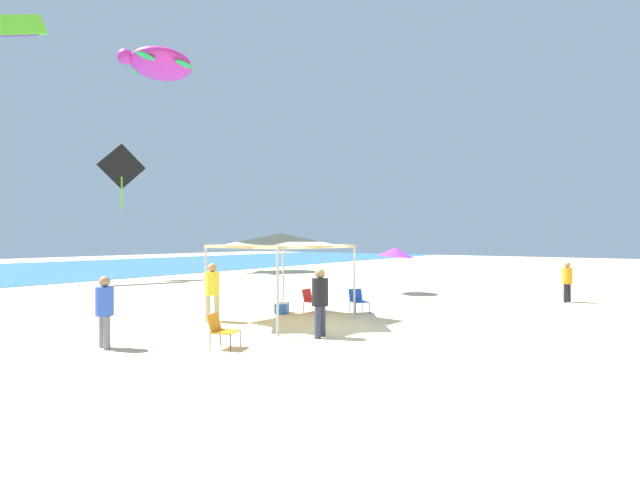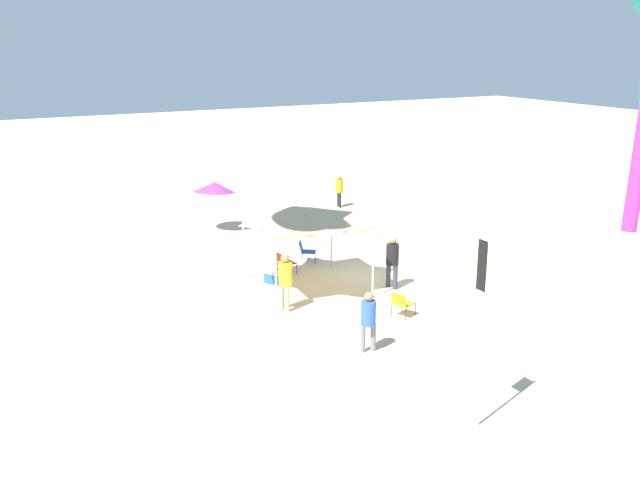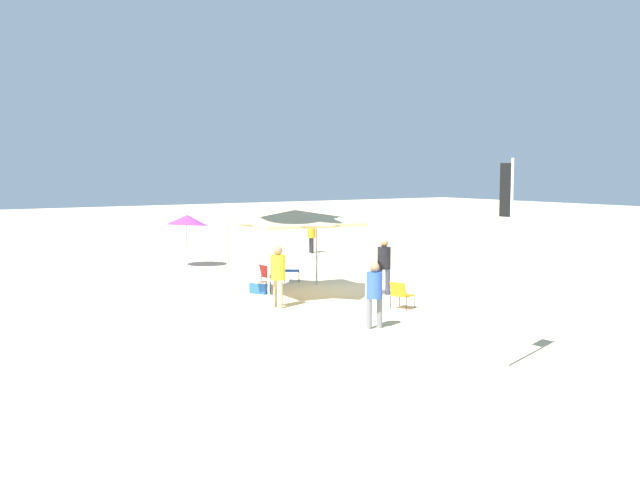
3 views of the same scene
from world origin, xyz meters
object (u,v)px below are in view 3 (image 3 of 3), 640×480
at_px(folding_chair_left_of_tent, 269,275).
at_px(person_kite_handler, 374,290).
at_px(folding_chair_right_of_tent, 401,293).
at_px(banner_flag, 509,243).
at_px(canopy_tent, 295,218).
at_px(beach_umbrella, 187,220).
at_px(person_watching_sky, 278,271).
at_px(person_by_tent, 384,262).
at_px(folding_chair_facing_ocean, 289,269).
at_px(cooler_box, 260,287).
at_px(person_beachcomber, 311,233).

xyz_separation_m(folding_chair_left_of_tent, person_kite_handler, (-7.02, 0.85, 0.53)).
bearing_deg(folding_chair_right_of_tent, banner_flag, 139.34).
xyz_separation_m(canopy_tent, person_kite_handler, (-5.34, 0.89, -1.52)).
distance_m(beach_umbrella, person_kite_handler, 13.89).
relative_size(person_watching_sky, person_by_tent, 1.00).
bearing_deg(person_by_tent, canopy_tent, -130.97).
height_order(beach_umbrella, banner_flag, banner_flag).
height_order(folding_chair_facing_ocean, person_kite_handler, person_kite_handler).
xyz_separation_m(cooler_box, person_kite_handler, (-6.29, 0.12, 0.80)).
distance_m(folding_chair_right_of_tent, folding_chair_left_of_tent, 5.58).
bearing_deg(folding_chair_left_of_tent, folding_chair_right_of_tent, -168.47).
distance_m(person_kite_handler, person_beachcomber, 17.09).
bearing_deg(banner_flag, folding_chair_facing_ocean, -9.78).
distance_m(folding_chair_facing_ocean, person_kite_handler, 8.26).
bearing_deg(person_watching_sky, folding_chair_left_of_tent, 164.91).
xyz_separation_m(beach_umbrella, folding_chair_facing_ocean, (-5.89, -1.40, -1.49)).
height_order(folding_chair_right_of_tent, folding_chair_facing_ocean, same).
bearing_deg(person_kite_handler, cooler_box, -80.64).
bearing_deg(folding_chair_left_of_tent, person_by_tent, -142.60).
distance_m(cooler_box, person_watching_sky, 2.73).
xyz_separation_m(canopy_tent, person_watching_sky, (-1.53, 1.52, -1.45)).
relative_size(beach_umbrella, folding_chair_right_of_tent, 2.80).
relative_size(folding_chair_left_of_tent, person_by_tent, 0.45).
xyz_separation_m(folding_chair_left_of_tent, person_beachcomber, (8.17, -6.99, 0.50)).
height_order(beach_umbrella, folding_chair_left_of_tent, beach_umbrella).
bearing_deg(person_beachcomber, folding_chair_facing_ocean, 159.42).
bearing_deg(person_watching_sky, beach_umbrella, -178.37).
bearing_deg(folding_chair_facing_ocean, person_by_tent, -130.12).
xyz_separation_m(folding_chair_right_of_tent, folding_chair_left_of_tent, (5.41, 1.36, 0.00)).
height_order(banner_flag, person_beachcomber, banner_flag).
xyz_separation_m(banner_flag, person_by_tent, (8.31, -3.36, -1.50)).
height_order(person_watching_sky, person_beachcomber, person_watching_sky).
bearing_deg(canopy_tent, person_beachcomber, -35.24).
xyz_separation_m(folding_chair_facing_ocean, cooler_box, (-1.65, 2.08, -0.27)).
bearing_deg(banner_flag, folding_chair_left_of_tent, -3.89).
relative_size(folding_chair_facing_ocean, banner_flag, 0.19).
bearing_deg(person_watching_sky, person_beachcomber, 153.09).
relative_size(folding_chair_right_of_tent, folding_chair_left_of_tent, 1.00).
bearing_deg(banner_flag, person_beachcomber, -21.65).
bearing_deg(folding_chair_left_of_tent, canopy_tent, 178.53).
bearing_deg(person_beachcomber, person_watching_sky, 160.64).
relative_size(canopy_tent, folding_chair_left_of_tent, 4.66).
xyz_separation_m(beach_umbrella, person_watching_sky, (-10.02, 1.43, -0.89)).
xyz_separation_m(folding_chair_facing_ocean, folding_chair_left_of_tent, (-0.92, 1.35, 0.00)).
distance_m(folding_chair_right_of_tent, person_by_tent, 2.70).
distance_m(folding_chair_right_of_tent, person_watching_sky, 3.65).
height_order(canopy_tent, person_by_tent, canopy_tent).
distance_m(banner_flag, person_by_tent, 9.09).
bearing_deg(folding_chair_facing_ocean, folding_chair_right_of_tent, -147.13).
relative_size(person_by_tent, person_kite_handler, 1.07).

